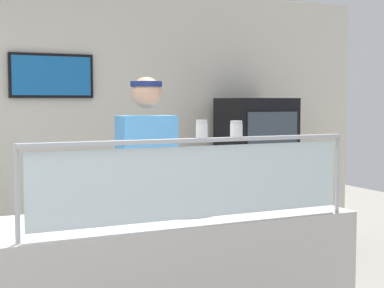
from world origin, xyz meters
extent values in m
cube|color=silver|center=(1.01, 2.75, 1.35)|extent=(6.42, 0.08, 2.70)
cube|color=black|center=(0.79, 2.69, 1.83)|extent=(0.76, 0.04, 0.40)
cube|color=#1966B2|center=(0.79, 2.67, 1.83)|extent=(0.71, 0.01, 0.35)
cylinder|color=#B2B5BC|center=(0.10, 0.06, 1.18)|extent=(0.02, 0.02, 0.46)
cylinder|color=#B2B5BC|center=(1.92, 0.06, 1.18)|extent=(0.02, 0.02, 0.46)
cube|color=silver|center=(1.01, 0.06, 1.18)|extent=(1.76, 0.01, 0.38)
cube|color=#B2B5BC|center=(1.01, 0.06, 1.40)|extent=(1.82, 0.06, 0.02)
cylinder|color=#9EA0A8|center=(1.08, 0.44, 0.96)|extent=(0.46, 0.46, 0.01)
cylinder|color=tan|center=(1.08, 0.44, 0.97)|extent=(0.44, 0.44, 0.02)
cylinder|color=#D65B2D|center=(1.08, 0.44, 0.98)|extent=(0.38, 0.38, 0.01)
cube|color=#ADAFB7|center=(1.07, 0.42, 0.99)|extent=(0.12, 0.29, 0.01)
cylinder|color=white|center=(1.03, 0.06, 1.44)|extent=(0.06, 0.06, 0.08)
cylinder|color=white|center=(1.03, 0.06, 1.43)|extent=(0.05, 0.05, 0.05)
cylinder|color=silver|center=(1.03, 0.06, 1.49)|extent=(0.06, 0.06, 0.02)
cylinder|color=white|center=(1.23, 0.06, 1.44)|extent=(0.07, 0.07, 0.07)
cylinder|color=red|center=(1.23, 0.06, 1.43)|extent=(0.06, 0.06, 0.05)
cylinder|color=silver|center=(1.23, 0.06, 1.48)|extent=(0.06, 0.06, 0.02)
cylinder|color=#23232D|center=(0.98, 1.03, 0.47)|extent=(0.13, 0.13, 0.95)
cylinder|color=#23232D|center=(1.20, 1.03, 0.47)|extent=(0.13, 0.13, 0.95)
cube|color=#4C9EE5|center=(1.09, 1.03, 1.23)|extent=(0.38, 0.21, 0.55)
sphere|color=tan|center=(1.09, 1.03, 1.66)|extent=(0.21, 0.21, 0.21)
cylinder|color=navy|center=(1.09, 1.03, 1.71)|extent=(0.21, 0.21, 0.04)
cylinder|color=tan|center=(1.27, 0.81, 1.13)|extent=(0.08, 0.34, 0.08)
cube|color=black|center=(2.73, 2.31, 0.81)|extent=(0.65, 0.59, 1.63)
cube|color=#38424C|center=(2.73, 2.01, 0.85)|extent=(0.55, 0.02, 1.30)
cylinder|color=red|center=(2.55, 2.12, 0.90)|extent=(0.06, 0.06, 0.20)
cylinder|color=red|center=(2.64, 2.12, 0.90)|extent=(0.06, 0.06, 0.20)
cylinder|color=blue|center=(2.73, 2.12, 0.90)|extent=(0.06, 0.06, 0.20)
cylinder|color=green|center=(2.83, 2.12, 0.90)|extent=(0.06, 0.06, 0.20)
cylinder|color=red|center=(2.92, 2.12, 0.90)|extent=(0.06, 0.06, 0.20)
camera|label=1|loc=(-0.27, -2.59, 1.60)|focal=53.52mm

